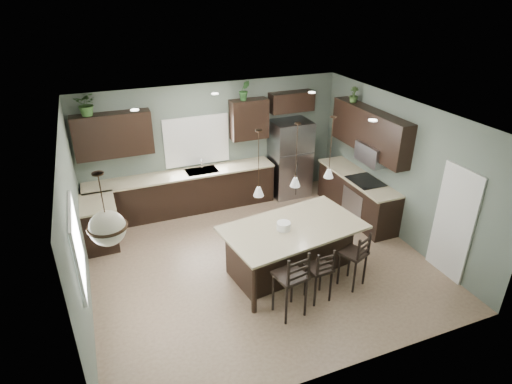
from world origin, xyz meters
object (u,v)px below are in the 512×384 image
object	(u,v)px
bar_stool_right	(353,259)
plant_back_left	(87,104)
serving_dish	(284,226)
kitchen_island	(292,249)
bar_stool_center	(319,273)
refrigerator	(290,159)
bar_stool_left	(290,283)

from	to	relation	value
bar_stool_right	plant_back_left	size ratio (longest dim) A/B	2.23
serving_dish	bar_stool_right	distance (m)	1.30
kitchen_island	bar_stool_center	world-z (taller)	bar_stool_center
plant_back_left	refrigerator	bearing A→B (deg)	-2.21
bar_stool_right	plant_back_left	bearing A→B (deg)	111.68
bar_stool_left	bar_stool_center	size ratio (longest dim) A/B	1.19
kitchen_island	bar_stool_left	size ratio (longest dim) A/B	2.01
bar_stool_left	plant_back_left	world-z (taller)	plant_back_left
serving_dish	plant_back_left	world-z (taller)	plant_back_left
kitchen_island	plant_back_left	distance (m)	4.78
bar_stool_center	refrigerator	bearing A→B (deg)	67.31
refrigerator	kitchen_island	world-z (taller)	refrigerator
bar_stool_left	refrigerator	bearing A→B (deg)	54.81
serving_dish	bar_stool_center	world-z (taller)	serving_dish
refrigerator	kitchen_island	bearing A→B (deg)	-114.81
refrigerator	serving_dish	size ratio (longest dim) A/B	7.71
refrigerator	bar_stool_left	world-z (taller)	refrigerator
plant_back_left	bar_stool_center	bearing A→B (deg)	-51.94
bar_stool_right	refrigerator	bearing A→B (deg)	58.16
refrigerator	bar_stool_right	world-z (taller)	refrigerator
serving_dish	bar_stool_right	bearing A→B (deg)	-36.28
serving_dish	bar_stool_right	xyz separation A→B (m)	(0.98, -0.72, -0.47)
plant_back_left	serving_dish	bearing A→B (deg)	-47.69
bar_stool_left	plant_back_left	bearing A→B (deg)	111.82
refrigerator	bar_stool_center	size ratio (longest dim) A/B	1.83
kitchen_island	serving_dish	distance (m)	0.57
kitchen_island	plant_back_left	size ratio (longest dim) A/B	5.07
refrigerator	serving_dish	xyz separation A→B (m)	(-1.52, -2.90, 0.07)
refrigerator	serving_dish	distance (m)	3.27
serving_dish	plant_back_left	size ratio (longest dim) A/B	0.50
serving_dish	bar_stool_left	world-z (taller)	bar_stool_left
refrigerator	kitchen_island	size ratio (longest dim) A/B	0.77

